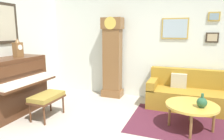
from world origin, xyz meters
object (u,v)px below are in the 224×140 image
at_px(piano_bench, 47,98).
at_px(couch, 192,94).
at_px(piano, 13,86).
at_px(mantel_clock, 18,49).
at_px(green_jug, 202,102).
at_px(grandfather_clock, 112,60).
at_px(coffee_table, 192,106).

xyz_separation_m(piano_bench, couch, (2.67, 1.56, -0.09)).
xyz_separation_m(piano, couch, (3.44, 1.64, -0.28)).
distance_m(mantel_clock, green_jug, 3.66).
bearing_deg(grandfather_clock, coffee_table, -32.82).
relative_size(piano, coffee_table, 1.64).
distance_m(coffee_table, green_jug, 0.21).
relative_size(grandfather_clock, coffee_table, 2.31).
bearing_deg(coffee_table, piano_bench, -169.70).
bearing_deg(grandfather_clock, couch, -4.76).
distance_m(piano_bench, couch, 3.09).
distance_m(piano_bench, grandfather_clock, 1.95).
bearing_deg(couch, piano_bench, -149.69).
height_order(couch, mantel_clock, mantel_clock).
xyz_separation_m(piano_bench, mantel_clock, (-0.77, 0.15, 0.93)).
relative_size(piano_bench, coffee_table, 0.80).
height_order(grandfather_clock, coffee_table, grandfather_clock).
bearing_deg(green_jug, piano_bench, -172.24).
bearing_deg(mantel_clock, grandfather_clock, 46.44).
bearing_deg(couch, mantel_clock, -157.67).
height_order(piano_bench, grandfather_clock, grandfather_clock).
height_order(piano, couch, piano).
xyz_separation_m(grandfather_clock, mantel_clock, (-1.50, -1.58, 0.37)).
xyz_separation_m(coffee_table, green_jug, (0.15, -0.10, 0.12)).
distance_m(grandfather_clock, mantel_clock, 2.21).
bearing_deg(piano_bench, coffee_table, 10.30).
distance_m(piano_bench, coffee_table, 2.69).
distance_m(grandfather_clock, green_jug, 2.50).
relative_size(couch, green_jug, 7.92).
height_order(grandfather_clock, couch, grandfather_clock).
xyz_separation_m(coffee_table, mantel_clock, (-3.42, -0.34, 0.91)).
bearing_deg(coffee_table, green_jug, -34.40).
distance_m(coffee_table, mantel_clock, 3.56).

